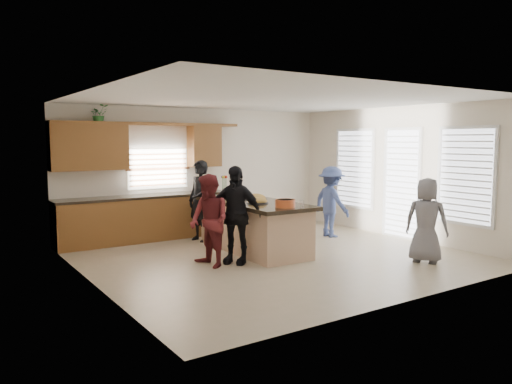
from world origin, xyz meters
TOP-DOWN VIEW (x-y plane):
  - floor at (0.00, 0.00)m, footprint 6.50×6.50m
  - room_shell at (0.00, 0.00)m, footprint 6.52×6.02m
  - back_cabinetry at (-1.47, 2.73)m, footprint 4.08×0.66m
  - right_wall_glazing at (3.22, -0.13)m, footprint 0.06×4.00m
  - island at (-0.07, 0.63)m, footprint 1.24×2.74m
  - platter_front at (-0.19, 0.33)m, footprint 0.40×0.40m
  - platter_mid at (0.06, 0.77)m, footprint 0.44×0.44m
  - platter_back at (-0.29, 1.34)m, footprint 0.33×0.33m
  - salad_bowl at (-0.11, -0.42)m, footprint 0.34×0.34m
  - clear_cup at (0.22, -0.46)m, footprint 0.07×0.07m
  - plate_stack at (0.01, 1.69)m, footprint 0.23×0.23m
  - flower_vase at (-0.10, 1.67)m, footprint 0.14×0.14m
  - potted_plant at (-2.29, 2.82)m, footprint 0.41×0.37m
  - woman_left_back at (-0.49, 2.00)m, footprint 0.53×0.69m
  - woman_left_mid at (-1.35, 0.01)m, footprint 0.65×0.80m
  - woman_left_front at (-0.87, -0.00)m, footprint 0.92×1.02m
  - woman_right_back at (2.09, 0.84)m, footprint 0.58×0.99m
  - woman_right_front at (1.87, -1.79)m, footprint 0.74×0.85m

SIDE VIEW (x-z plane):
  - floor at x=0.00m, z-range 0.00..0.00m
  - island at x=-0.07m, z-range -0.02..0.93m
  - woman_right_front at x=1.87m, z-range 0.00..1.46m
  - woman_right_back at x=2.09m, z-range 0.00..1.53m
  - woman_left_mid at x=-1.35m, z-range 0.00..1.54m
  - woman_left_front at x=-0.87m, z-range 0.00..1.67m
  - woman_left_back at x=-0.49m, z-range 0.00..1.68m
  - back_cabinetry at x=-1.47m, z-range -0.32..2.14m
  - plate_stack at x=0.01m, z-range 0.95..0.99m
  - platter_back at x=-0.29m, z-range 0.91..1.04m
  - platter_front at x=-0.19m, z-range 0.90..1.06m
  - platter_mid at x=0.06m, z-range 0.89..1.07m
  - clear_cup at x=0.22m, z-range 0.95..1.06m
  - salad_bowl at x=-0.11m, z-range 0.96..1.09m
  - flower_vase at x=-0.10m, z-range 0.97..1.39m
  - right_wall_glazing at x=3.22m, z-range 0.22..2.47m
  - room_shell at x=0.00m, z-range 0.50..3.31m
  - potted_plant at x=-2.29m, z-range 2.40..2.79m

